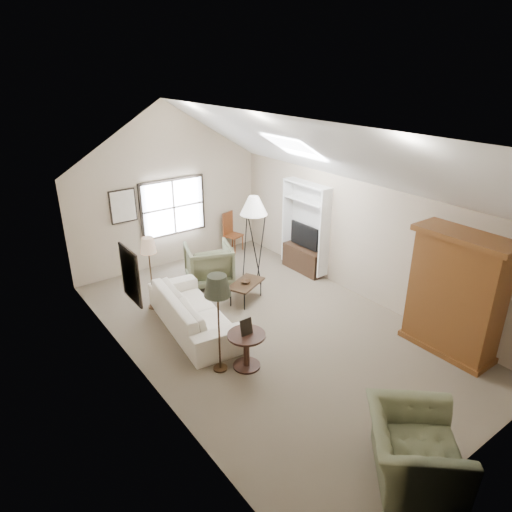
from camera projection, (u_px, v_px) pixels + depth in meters
room_shell at (270, 163)px, 7.53m from camera, size 5.01×8.01×4.00m
window at (173, 207)px, 11.20m from camera, size 1.72×0.08×1.42m
skylight at (294, 147)px, 8.90m from camera, size 0.80×1.20×0.52m
wall_art at (126, 237)px, 8.52m from camera, size 1.97×3.71×0.88m
armoire at (456, 294)px, 7.78m from camera, size 0.60×1.50×2.20m
tv_alcove at (305, 226)px, 10.80m from camera, size 0.32×1.30×2.10m
media_console at (303, 259)px, 11.13m from camera, size 0.34×1.18×0.60m
tv_panel at (304, 236)px, 10.88m from camera, size 0.05×0.90×0.55m
sofa at (194, 310)px, 8.72m from camera, size 1.30×2.65×0.74m
armchair_near at (414, 450)px, 5.56m from camera, size 1.65×1.66×0.81m
armchair_far at (209, 264)px, 10.46m from camera, size 1.29×1.31×0.93m
coffee_table at (246, 292)px, 9.75m from camera, size 0.97×0.78×0.44m
bowl at (246, 282)px, 9.65m from camera, size 0.27×0.27×0.05m
side_table at (247, 350)px, 7.61m from camera, size 0.71×0.71×0.64m
side_chair at (233, 232)px, 12.24m from camera, size 0.52×0.52×1.05m
tripod_lamp at (254, 239)px, 10.32m from camera, size 0.71×0.71×2.09m
dark_lamp at (219, 324)px, 7.31m from camera, size 0.47×0.47×1.78m
tan_lamp at (151, 273)px, 9.27m from camera, size 0.36×0.36×1.60m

